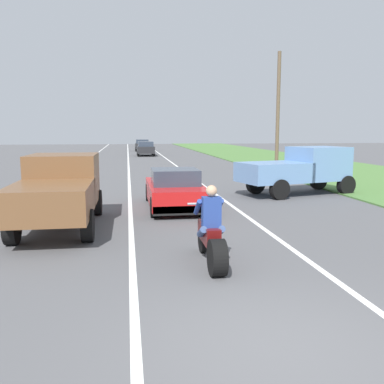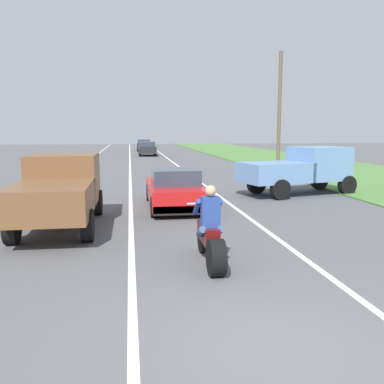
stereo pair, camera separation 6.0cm
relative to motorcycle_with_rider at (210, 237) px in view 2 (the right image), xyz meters
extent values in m
plane|color=#565659|center=(0.25, -3.31, -0.59)|extent=(160.00, 160.00, 0.00)
cube|color=white|center=(-5.15, 16.69, -0.59)|extent=(0.14, 120.00, 0.01)
cube|color=white|center=(2.05, 16.69, -0.59)|extent=(0.14, 120.00, 0.01)
cube|color=white|center=(-1.55, 16.69, -0.59)|extent=(0.14, 120.00, 0.01)
cube|color=#517F3D|center=(12.17, 16.69, -0.56)|extent=(10.00, 120.00, 0.06)
cylinder|color=black|center=(0.00, -0.60, -0.25)|extent=(0.28, 0.69, 0.69)
cylinder|color=black|center=(0.00, 0.95, -0.28)|extent=(0.12, 0.63, 0.63)
cube|color=#590F0F|center=(0.00, 0.23, 0.02)|extent=(0.28, 1.10, 0.36)
cylinder|color=#B2B2B7|center=(0.00, 0.87, 0.09)|extent=(0.08, 0.36, 0.73)
cylinder|color=#A5A5AA|center=(0.00, 0.85, 0.52)|extent=(0.70, 0.05, 0.05)
cube|color=navy|center=(0.00, 0.00, 0.50)|extent=(0.36, 0.24, 0.60)
sphere|color=tan|center=(0.00, 0.00, 0.92)|extent=(0.22, 0.22, 0.22)
cylinder|color=#384C7A|center=(-0.18, 0.03, 0.10)|extent=(0.14, 0.47, 0.32)
cylinder|color=navy|center=(-0.22, 0.30, 0.55)|extent=(0.10, 0.51, 0.40)
cylinder|color=#384C7A|center=(0.18, 0.03, 0.10)|extent=(0.14, 0.47, 0.32)
cylinder|color=navy|center=(0.22, 0.30, 0.55)|extent=(0.10, 0.51, 0.40)
cube|color=red|center=(-0.01, 6.53, -0.07)|extent=(1.80, 4.30, 0.64)
cube|color=#333D4C|center=(-0.01, 6.33, 0.51)|extent=(1.56, 1.70, 0.52)
cube|color=black|center=(-0.01, 4.48, -0.31)|extent=(1.76, 0.20, 0.28)
cylinder|color=black|center=(-0.81, 8.13, -0.27)|extent=(0.24, 0.64, 0.64)
cylinder|color=black|center=(0.79, 8.13, -0.27)|extent=(0.24, 0.64, 0.64)
cylinder|color=black|center=(-0.81, 4.93, -0.27)|extent=(0.24, 0.64, 0.64)
cylinder|color=black|center=(0.79, 4.93, -0.27)|extent=(0.24, 0.64, 0.64)
cube|color=brown|center=(-3.46, 4.81, 0.69)|extent=(1.90, 2.10, 1.40)
cube|color=#333D4C|center=(-3.46, 5.16, 1.07)|extent=(1.67, 0.29, 0.57)
cube|color=brown|center=(-3.46, 2.56, 0.39)|extent=(1.90, 2.70, 0.80)
cylinder|color=black|center=(-4.33, 5.61, -0.19)|extent=(0.28, 0.80, 0.80)
cylinder|color=black|center=(-2.59, 5.61, -0.19)|extent=(0.28, 0.80, 0.80)
cylinder|color=black|center=(-4.33, 2.26, -0.19)|extent=(0.28, 0.80, 0.80)
cylinder|color=black|center=(-2.59, 2.26, -0.19)|extent=(0.28, 0.80, 0.80)
cube|color=#6B93C6|center=(6.45, 9.10, 0.69)|extent=(2.52, 2.38, 1.40)
cube|color=#333D4C|center=(6.79, 9.19, 1.07)|extent=(0.71, 1.69, 0.57)
cube|color=#6B93C6|center=(4.28, 8.52, 0.39)|extent=(3.10, 2.53, 0.80)
cylinder|color=black|center=(7.00, 10.15, -0.19)|extent=(0.85, 0.48, 0.80)
cylinder|color=black|center=(7.45, 8.47, -0.19)|extent=(0.85, 0.48, 0.80)
cylinder|color=black|center=(3.77, 9.28, -0.19)|extent=(0.85, 0.48, 0.80)
cylinder|color=black|center=(4.22, 7.60, -0.19)|extent=(0.85, 0.48, 0.80)
cylinder|color=brown|center=(8.40, 19.61, 3.31)|extent=(0.24, 0.24, 7.81)
cube|color=#262628|center=(0.30, 37.40, 0.06)|extent=(1.76, 4.00, 0.70)
cube|color=#333D4C|center=(0.30, 37.20, 0.66)|extent=(1.56, 2.00, 0.50)
cylinder|color=black|center=(-0.50, 38.80, -0.29)|extent=(0.20, 0.60, 0.60)
cylinder|color=black|center=(1.10, 38.80, -0.29)|extent=(0.20, 0.60, 0.60)
cylinder|color=black|center=(-0.50, 36.00, -0.29)|extent=(0.20, 0.60, 0.60)
cylinder|color=black|center=(1.10, 36.00, -0.29)|extent=(0.20, 0.60, 0.60)
cube|color=#262628|center=(0.31, 47.97, 0.06)|extent=(1.76, 4.00, 0.70)
cube|color=#333D4C|center=(0.31, 47.77, 0.66)|extent=(1.56, 2.00, 0.50)
cylinder|color=black|center=(-0.49, 49.37, -0.29)|extent=(0.20, 0.60, 0.60)
cylinder|color=black|center=(1.11, 49.37, -0.29)|extent=(0.20, 0.60, 0.60)
cylinder|color=black|center=(-0.49, 46.57, -0.29)|extent=(0.20, 0.60, 0.60)
cylinder|color=black|center=(1.11, 46.57, -0.29)|extent=(0.20, 0.60, 0.60)
camera|label=1|loc=(-1.60, -8.01, 2.08)|focal=39.70mm
camera|label=2|loc=(-1.54, -8.02, 2.08)|focal=39.70mm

